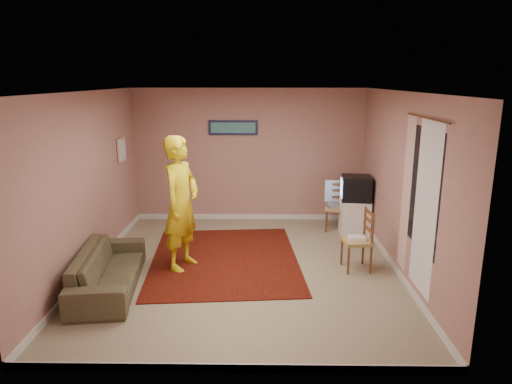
{
  "coord_description": "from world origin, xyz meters",
  "views": [
    {
      "loc": [
        0.27,
        -6.34,
        2.77
      ],
      "look_at": [
        0.17,
        0.6,
        1.04
      ],
      "focal_mm": 32.0,
      "sensor_mm": 36.0,
      "label": 1
    }
  ],
  "objects_px": {
    "chair_b": "(357,234)",
    "person": "(181,203)",
    "crt_tv": "(356,188)",
    "chair_a": "(337,203)",
    "sofa": "(108,269)",
    "tv_cabinet": "(355,217)"
  },
  "relations": [
    {
      "from": "sofa",
      "to": "person",
      "type": "height_order",
      "value": "person"
    },
    {
      "from": "chair_a",
      "to": "sofa",
      "type": "height_order",
      "value": "chair_a"
    },
    {
      "from": "chair_b",
      "to": "sofa",
      "type": "xyz_separation_m",
      "value": [
        -3.46,
        -0.7,
        -0.28
      ]
    },
    {
      "from": "chair_a",
      "to": "sofa",
      "type": "bearing_deg",
      "value": -134.24
    },
    {
      "from": "tv_cabinet",
      "to": "chair_b",
      "type": "distance_m",
      "value": 1.64
    },
    {
      "from": "person",
      "to": "crt_tv",
      "type": "bearing_deg",
      "value": -40.72
    },
    {
      "from": "chair_a",
      "to": "chair_b",
      "type": "distance_m",
      "value": 1.8
    },
    {
      "from": "crt_tv",
      "to": "sofa",
      "type": "bearing_deg",
      "value": -142.64
    },
    {
      "from": "tv_cabinet",
      "to": "chair_b",
      "type": "relative_size",
      "value": 1.29
    },
    {
      "from": "tv_cabinet",
      "to": "person",
      "type": "bearing_deg",
      "value": -151.61
    },
    {
      "from": "sofa",
      "to": "person",
      "type": "distance_m",
      "value": 1.36
    },
    {
      "from": "tv_cabinet",
      "to": "sofa",
      "type": "relative_size",
      "value": 0.34
    },
    {
      "from": "sofa",
      "to": "crt_tv",
      "type": "bearing_deg",
      "value": -65.75
    },
    {
      "from": "tv_cabinet",
      "to": "crt_tv",
      "type": "xyz_separation_m",
      "value": [
        -0.01,
        0.0,
        0.54
      ]
    },
    {
      "from": "sofa",
      "to": "chair_a",
      "type": "bearing_deg",
      "value": -61.3
    },
    {
      "from": "tv_cabinet",
      "to": "chair_a",
      "type": "xyz_separation_m",
      "value": [
        -0.3,
        0.2,
        0.22
      ]
    },
    {
      "from": "chair_a",
      "to": "chair_b",
      "type": "relative_size",
      "value": 0.96
    },
    {
      "from": "person",
      "to": "chair_b",
      "type": "bearing_deg",
      "value": -70.24
    },
    {
      "from": "crt_tv",
      "to": "person",
      "type": "relative_size",
      "value": 0.28
    },
    {
      "from": "tv_cabinet",
      "to": "crt_tv",
      "type": "relative_size",
      "value": 1.14
    },
    {
      "from": "chair_b",
      "to": "person",
      "type": "bearing_deg",
      "value": -97.2
    },
    {
      "from": "chair_b",
      "to": "crt_tv",
      "type": "bearing_deg",
      "value": 163.91
    }
  ]
}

